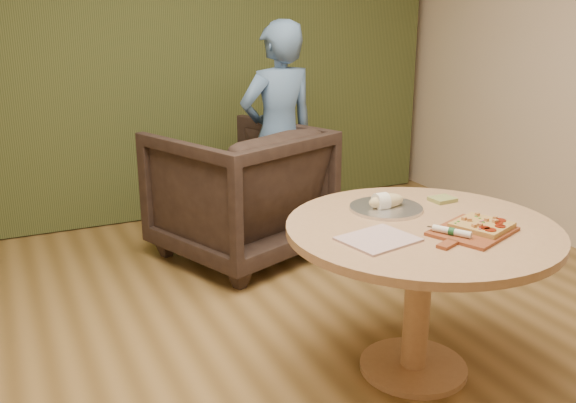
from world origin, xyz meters
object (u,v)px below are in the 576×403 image
Objects in this scene: flatbread_pizza at (482,225)px; armchair at (239,186)px; serving_tray at (386,208)px; person_standing at (278,137)px; pizza_paddle at (471,232)px; bread_roll at (385,201)px; pedestal_table at (421,254)px; cutlery_roll at (452,231)px.

flatbread_pizza is 0.28× the size of armchair.
person_standing reaches higher than serving_tray.
pizza_paddle is 2.01m from person_standing.
person_standing is (0.14, 1.57, 0.01)m from bread_roll.
pizza_paddle is 1.33× the size of serving_tray.
bread_roll is at bearing 78.85° from person_standing.
serving_tray is (-0.15, 0.44, -0.00)m from pizza_paddle.
armchair reaches higher than serving_tray.
bread_roll is at bearing 97.23° from pedestal_table.
pedestal_table is at bearing 103.01° from pizza_paddle.
pizza_paddle is at bearing -54.97° from pedestal_table.
bread_roll is 1.53m from armchair.
bread_roll is (-0.03, 0.26, 0.18)m from pedestal_table.
flatbread_pizza is 1.57× the size of cutlery_roll.
bread_roll reaches higher than flatbread_pizza.
serving_tray is 0.04m from bread_roll.
serving_tray is at bearing 86.83° from pizza_paddle.
flatbread_pizza is at bearing -15.61° from pizza_paddle.
serving_tray is at bearing 64.04° from cutlery_roll.
bread_roll is 0.19× the size of armchair.
cutlery_roll is 0.18× the size of armchair.
armchair is at bearing 97.50° from pedestal_table.
pedestal_table is 1.77m from armchair.
armchair is at bearing 7.15° from person_standing.
pizza_paddle is 2.46× the size of bread_roll.
pizza_paddle is at bearing 78.84° from armchair.
pizza_paddle is 0.47m from bread_roll.
flatbread_pizza is 1.99m from armchair.
serving_tray is 1.52m from armchair.
serving_tray is 1.84× the size of bread_roll.
bread_roll is at bearing 75.90° from armchair.
person_standing is at bearing 56.79° from cutlery_roll.
pedestal_table is 2.63× the size of pizza_paddle.
person_standing is at bearing 85.33° from serving_tray.
pedestal_table is 6.85× the size of cutlery_roll.
person_standing reaches higher than cutlery_roll.
flatbread_pizza is 0.18× the size of person_standing.
cutlery_roll reaches higher than pizza_paddle.
pedestal_table is at bearing 63.11° from cutlery_roll.
flatbread_pizza reaches higher than pizza_paddle.
flatbread_pizza is (0.19, -0.17, 0.17)m from pedestal_table.
pedestal_table is at bearing 75.85° from armchair.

